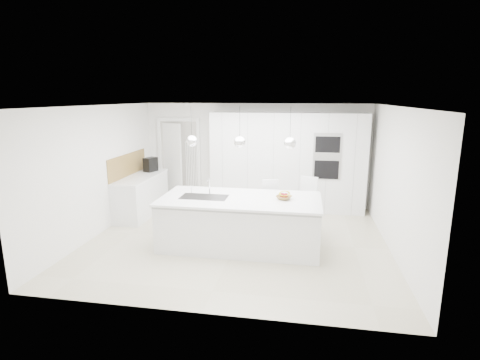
% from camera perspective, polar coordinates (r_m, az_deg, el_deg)
% --- Properties ---
extents(floor, '(5.50, 5.50, 0.00)m').
position_cam_1_polar(floor, '(7.19, -0.41, -9.10)').
color(floor, beige).
rests_on(floor, ground).
extents(wall_back, '(5.50, 0.00, 5.50)m').
position_cam_1_polar(wall_back, '(9.26, 2.33, 3.85)').
color(wall_back, white).
rests_on(wall_back, ground).
extents(wall_left, '(0.00, 5.00, 5.00)m').
position_cam_1_polar(wall_left, '(7.80, -20.75, 1.36)').
color(wall_left, white).
rests_on(wall_left, ground).
extents(ceiling, '(5.50, 5.50, 0.00)m').
position_cam_1_polar(ceiling, '(6.68, -0.45, 11.23)').
color(ceiling, white).
rests_on(ceiling, wall_back).
extents(tall_cabinets, '(3.60, 0.60, 2.30)m').
position_cam_1_polar(tall_cabinets, '(8.91, 7.18, 2.76)').
color(tall_cabinets, white).
rests_on(tall_cabinets, floor).
extents(oven_stack, '(0.62, 0.04, 1.05)m').
position_cam_1_polar(oven_stack, '(8.58, 13.13, 3.50)').
color(oven_stack, '#A5A5A8').
rests_on(oven_stack, tall_cabinets).
extents(doorway_frame, '(1.11, 0.08, 2.13)m').
position_cam_1_polar(doorway_frame, '(9.71, -9.20, 2.76)').
color(doorway_frame, white).
rests_on(doorway_frame, floor).
extents(hallway_door, '(0.76, 0.38, 2.00)m').
position_cam_1_polar(hallway_door, '(9.76, -10.68, 2.63)').
color(hallway_door, white).
rests_on(hallway_door, floor).
extents(radiator, '(0.32, 0.04, 1.40)m').
position_cam_1_polar(radiator, '(9.64, -7.38, 1.68)').
color(radiator, white).
rests_on(radiator, floor).
extents(left_base_cabinets, '(0.60, 1.80, 0.86)m').
position_cam_1_polar(left_base_cabinets, '(8.87, -14.77, -2.38)').
color(left_base_cabinets, white).
rests_on(left_base_cabinets, floor).
extents(left_worktop, '(0.62, 1.82, 0.04)m').
position_cam_1_polar(left_worktop, '(8.77, -14.94, 0.47)').
color(left_worktop, white).
rests_on(left_worktop, left_base_cabinets).
extents(oak_backsplash, '(0.02, 1.80, 0.50)m').
position_cam_1_polar(oak_backsplash, '(8.84, -16.73, 2.24)').
color(oak_backsplash, olive).
rests_on(oak_backsplash, wall_left).
extents(island_base, '(2.80, 1.20, 0.86)m').
position_cam_1_polar(island_base, '(6.75, -0.03, -6.69)').
color(island_base, white).
rests_on(island_base, floor).
extents(island_worktop, '(2.84, 1.40, 0.04)m').
position_cam_1_polar(island_worktop, '(6.66, 0.04, -2.90)').
color(island_worktop, white).
rests_on(island_worktop, island_base).
extents(island_sink, '(0.84, 0.44, 0.18)m').
position_cam_1_polar(island_sink, '(6.77, -5.47, -3.24)').
color(island_sink, '#3F3F42').
rests_on(island_sink, island_worktop).
extents(island_tap, '(0.02, 0.02, 0.30)m').
position_cam_1_polar(island_tap, '(6.88, -4.67, -0.97)').
color(island_tap, white).
rests_on(island_tap, island_worktop).
extents(pendant_left, '(0.20, 0.20, 0.20)m').
position_cam_1_polar(pendant_left, '(6.61, -7.35, 5.89)').
color(pendant_left, white).
rests_on(pendant_left, ceiling).
extents(pendant_mid, '(0.20, 0.20, 0.20)m').
position_cam_1_polar(pendant_mid, '(6.42, -0.04, 5.79)').
color(pendant_mid, white).
rests_on(pendant_mid, ceiling).
extents(pendant_right, '(0.20, 0.20, 0.20)m').
position_cam_1_polar(pendant_right, '(6.33, 7.61, 5.58)').
color(pendant_right, white).
rests_on(pendant_right, ceiling).
extents(fruit_bowl, '(0.34, 0.34, 0.07)m').
position_cam_1_polar(fruit_bowl, '(6.60, 6.72, -2.67)').
color(fruit_bowl, olive).
rests_on(fruit_bowl, island_worktop).
extents(espresso_machine, '(0.29, 0.36, 0.33)m').
position_cam_1_polar(espresso_machine, '(9.22, -13.48, 2.31)').
color(espresso_machine, black).
rests_on(espresso_machine, left_worktop).
extents(bar_stool_left, '(0.49, 0.57, 1.05)m').
position_cam_1_polar(bar_stool_left, '(7.41, 4.47, -4.19)').
color(bar_stool_left, white).
rests_on(bar_stool_left, floor).
extents(bar_stool_right, '(0.50, 0.59, 1.10)m').
position_cam_1_polar(bar_stool_right, '(7.52, 10.38, -3.89)').
color(bar_stool_right, white).
rests_on(bar_stool_right, floor).
extents(apple_a, '(0.08, 0.08, 0.08)m').
position_cam_1_polar(apple_a, '(6.59, 6.47, -2.32)').
color(apple_a, maroon).
rests_on(apple_a, fruit_bowl).
extents(apple_b, '(0.08, 0.08, 0.08)m').
position_cam_1_polar(apple_b, '(6.60, 6.54, -2.32)').
color(apple_b, maroon).
rests_on(apple_b, fruit_bowl).
extents(apple_c, '(0.08, 0.08, 0.08)m').
position_cam_1_polar(apple_c, '(6.62, 7.02, -2.30)').
color(apple_c, maroon).
rests_on(apple_c, fruit_bowl).
extents(apple_extra_3, '(0.08, 0.08, 0.08)m').
position_cam_1_polar(apple_extra_3, '(6.59, 6.91, -2.35)').
color(apple_extra_3, maroon).
rests_on(apple_extra_3, fruit_bowl).
extents(banana_bunch, '(0.23, 0.16, 0.20)m').
position_cam_1_polar(banana_bunch, '(6.55, 6.79, -2.06)').
color(banana_bunch, yellow).
rests_on(banana_bunch, fruit_bowl).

